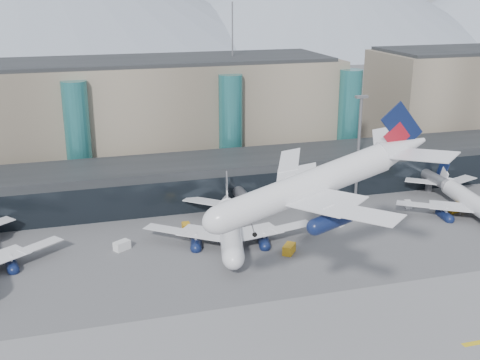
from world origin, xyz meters
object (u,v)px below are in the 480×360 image
object	(u,v)px
jet_parked_right	(467,194)
veh_b	(186,227)
veh_e	(454,208)
veh_d	(408,204)
veh_a	(122,245)
hero_jet	(326,174)
veh_g	(338,222)
jet_parked_mid	(229,218)
lightmast_mid	(359,142)
veh_h	(289,249)

from	to	relation	value
jet_parked_right	veh_b	bearing A→B (deg)	91.96
veh_e	veh_b	bearing A→B (deg)	157.36
jet_parked_right	veh_d	xyz separation A→B (m)	(-11.34, 6.00, -3.59)
veh_b	veh_a	bearing A→B (deg)	114.84
hero_jet	veh_a	bearing A→B (deg)	125.36
veh_g	jet_parked_right	bearing A→B (deg)	61.01
jet_parked_mid	veh_a	bearing A→B (deg)	101.35
veh_a	veh_g	world-z (taller)	veh_a
lightmast_mid	jet_parked_right	size ratio (longest dim) A/B	0.72
veh_d	veh_e	distance (m)	10.25
veh_e	veh_h	xyz separation A→B (m)	(-44.85, -10.71, 0.02)
jet_parked_mid	lightmast_mid	bearing A→B (deg)	-54.45
veh_h	veh_d	bearing A→B (deg)	-27.48
jet_parked_right	veh_a	world-z (taller)	jet_parked_right
jet_parked_right	veh_b	distance (m)	65.24
jet_parked_right	veh_d	size ratio (longest dim) A/B	13.29
hero_jet	veh_d	xyz separation A→B (m)	(40.71, 41.65, -23.72)
hero_jet	jet_parked_right	world-z (taller)	hero_jet
jet_parked_right	veh_b	xyz separation A→B (m)	(-64.78, 6.84, -3.58)
jet_parked_mid	veh_g	size ratio (longest dim) A/B	14.85
hero_jet	veh_a	size ratio (longest dim) A/B	11.67
lightmast_mid	veh_g	size ratio (longest dim) A/B	10.22
veh_h	veh_a	bearing A→B (deg)	109.18
veh_d	veh_g	bearing A→B (deg)	123.03
veh_e	lightmast_mid	bearing A→B (deg)	122.42
jet_parked_mid	veh_e	size ratio (longest dim) A/B	11.50
veh_d	veh_g	world-z (taller)	veh_d
veh_a	veh_e	distance (m)	76.31
veh_d	hero_jet	bearing A→B (deg)	153.60
jet_parked_right	veh_e	xyz separation A→B (m)	(-2.79, 0.34, -3.43)
jet_parked_mid	veh_d	bearing A→B (deg)	-69.97
jet_parked_mid	veh_g	xyz separation A→B (m)	(24.95, 0.37, -3.79)
lightmast_mid	veh_h	xyz separation A→B (m)	(-27.30, -25.93, -13.49)
lightmast_mid	veh_b	world-z (taller)	lightmast_mid
jet_parked_right	veh_d	world-z (taller)	jet_parked_right
hero_jet	veh_d	distance (m)	62.89
veh_a	veh_b	bearing A→B (deg)	-7.96
jet_parked_mid	jet_parked_right	distance (m)	57.02
jet_parked_right	veh_h	size ratio (longest dim) A/B	10.51
jet_parked_right	veh_g	bearing A→B (deg)	97.25
jet_parked_right	veh_h	bearing A→B (deg)	110.26
jet_parked_mid	veh_d	distance (m)	46.22
veh_e	veh_g	bearing A→B (deg)	163.22
hero_jet	veh_g	distance (m)	47.58
veh_a	veh_h	world-z (taller)	veh_h
veh_e	veh_h	size ratio (longest dim) A/B	0.96
jet_parked_mid	veh_g	world-z (taller)	jet_parked_mid
veh_a	veh_h	xyz separation A→B (m)	(31.46, -10.88, 0.03)
veh_a	veh_h	size ratio (longest dim) A/B	0.95
lightmast_mid	veh_g	distance (m)	23.55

